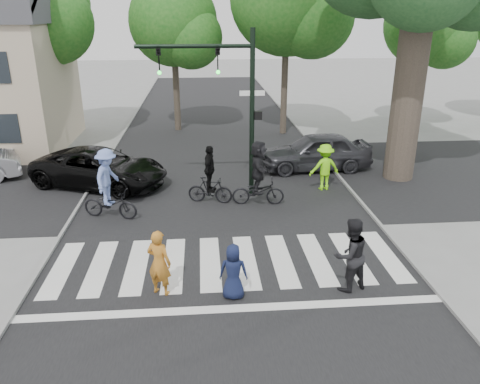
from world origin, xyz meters
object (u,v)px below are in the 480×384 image
object	(u,v)px
pedestrian_child	(233,272)
cyclist_left	(109,189)
cyclist_right	(258,177)
car_suv	(100,168)
traffic_signal	(228,91)
pedestrian_adult	(350,255)
pedestrian_woman	(159,263)
cyclist_mid	(210,180)
car_grey	(316,151)

from	to	relation	value
pedestrian_child	cyclist_left	size ratio (longest dim) A/B	0.59
cyclist_right	car_suv	distance (m)	6.49
traffic_signal	pedestrian_adult	world-z (taller)	traffic_signal
pedestrian_child	pedestrian_adult	bearing A→B (deg)	-170.60
cyclist_left	cyclist_right	bearing A→B (deg)	8.51
pedestrian_woman	pedestrian_child	distance (m)	1.80
cyclist_left	cyclist_mid	bearing A→B (deg)	17.48
cyclist_right	car_grey	bearing A→B (deg)	51.86
pedestrian_child	cyclist_left	world-z (taller)	cyclist_left
cyclist_mid	traffic_signal	bearing A→B (deg)	47.63
pedestrian_adult	car_grey	size ratio (longest dim) A/B	0.40
cyclist_left	cyclist_mid	distance (m)	3.52
pedestrian_woman	cyclist_mid	xyz separation A→B (m)	(1.35, 5.77, 0.02)
traffic_signal	cyclist_mid	xyz separation A→B (m)	(-0.74, -0.81, -3.03)
cyclist_mid	pedestrian_woman	bearing A→B (deg)	-103.18
traffic_signal	car_grey	world-z (taller)	traffic_signal
cyclist_mid	cyclist_left	bearing A→B (deg)	-162.52
cyclist_right	pedestrian_adult	bearing A→B (deg)	-74.39
pedestrian_adult	cyclist_right	size ratio (longest dim) A/B	0.81
car_grey	pedestrian_child	bearing A→B (deg)	-26.87
pedestrian_adult	cyclist_mid	xyz separation A→B (m)	(-3.29, 5.96, -0.08)
car_grey	cyclist_right	bearing A→B (deg)	-41.03
cyclist_mid	cyclist_right	xyz separation A→B (m)	(1.71, -0.30, 0.18)
cyclist_right	car_grey	world-z (taller)	cyclist_right
car_suv	car_grey	world-z (taller)	car_grey
pedestrian_child	cyclist_mid	bearing A→B (deg)	-79.46
pedestrian_woman	car_grey	xyz separation A→B (m)	(6.04, 9.27, -0.04)
cyclist_mid	car_grey	bearing A→B (deg)	36.71
pedestrian_woman	cyclist_right	size ratio (longest dim) A/B	0.72
cyclist_left	pedestrian_child	bearing A→B (deg)	-53.20
cyclist_left	car_grey	world-z (taller)	cyclist_left
pedestrian_adult	car_suv	distance (m)	11.11
traffic_signal	car_grey	size ratio (longest dim) A/B	1.26
car_suv	car_grey	xyz separation A→B (m)	(8.97, 1.33, 0.07)
pedestrian_adult	car_suv	size ratio (longest dim) A/B	0.36
pedestrian_adult	pedestrian_woman	bearing A→B (deg)	-23.50
pedestrian_child	cyclist_right	bearing A→B (deg)	-95.90
pedestrian_woman	car_grey	world-z (taller)	pedestrian_woman
pedestrian_woman	car_grey	distance (m)	11.06
traffic_signal	cyclist_mid	size ratio (longest dim) A/B	2.82
traffic_signal	car_grey	bearing A→B (deg)	34.22
pedestrian_child	cyclist_mid	distance (m)	6.12
pedestrian_woman	traffic_signal	bearing A→B (deg)	-82.95
traffic_signal	car_suv	world-z (taller)	traffic_signal
pedestrian_child	cyclist_mid	world-z (taller)	cyclist_mid
traffic_signal	pedestrian_woman	world-z (taller)	traffic_signal
car_suv	pedestrian_adult	bearing A→B (deg)	-114.99
traffic_signal	cyclist_mid	bearing A→B (deg)	-132.37
car_suv	car_grey	distance (m)	9.07
pedestrian_adult	cyclist_mid	distance (m)	6.81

